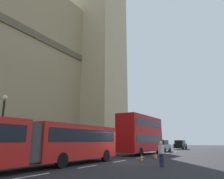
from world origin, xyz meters
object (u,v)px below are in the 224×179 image
object	(u,v)px
sedan_lead	(162,146)
pedestrian_near_cones	(161,153)
sedan_trailing	(180,145)
traffic_cone_middle	(156,156)
double_decker_bus	(141,133)
street_lamp	(2,123)
articulated_bus	(23,140)
traffic_cone_west	(142,158)

from	to	relation	value
sedan_lead	pedestrian_near_cones	distance (m)	21.41
sedan_trailing	traffic_cone_middle	world-z (taller)	sedan_trailing
double_decker_bus	sedan_trailing	distance (m)	20.39
pedestrian_near_cones	traffic_cone_middle	bearing A→B (deg)	22.56
sedan_lead	traffic_cone_middle	xyz separation A→B (m)	(-14.20, -3.87, -0.63)
sedan_trailing	street_lamp	xyz separation A→B (m)	(-37.12, 4.70, 2.14)
traffic_cone_middle	pedestrian_near_cones	size ratio (longest dim) A/B	0.34
sedan_lead	sedan_trailing	bearing A→B (deg)	-0.98
articulated_bus	traffic_cone_west	world-z (taller)	articulated_bus
pedestrian_near_cones	double_decker_bus	bearing A→B (deg)	28.38
pedestrian_near_cones	sedan_trailing	bearing A→B (deg)	10.97
articulated_bus	traffic_cone_middle	world-z (taller)	articulated_bus
articulated_bus	double_decker_bus	world-z (taller)	double_decker_bus
articulated_bus	sedan_lead	world-z (taller)	articulated_bus
traffic_cone_middle	street_lamp	world-z (taller)	street_lamp
double_decker_bus	traffic_cone_middle	world-z (taller)	double_decker_bus
street_lamp	traffic_cone_west	bearing A→B (deg)	-44.10
traffic_cone_middle	street_lamp	xyz separation A→B (m)	(-11.09, 8.37, 2.77)
traffic_cone_west	street_lamp	world-z (taller)	street_lamp
double_decker_bus	pedestrian_near_cones	distance (m)	13.69
sedan_trailing	traffic_cone_middle	distance (m)	26.30
street_lamp	pedestrian_near_cones	xyz separation A→B (m)	(4.87, -10.95, -2.14)
sedan_lead	traffic_cone_west	xyz separation A→B (m)	(-16.99, -3.54, -0.63)
sedan_lead	sedan_trailing	size ratio (longest dim) A/B	1.00
articulated_bus	street_lamp	xyz separation A→B (m)	(1.36, 4.51, 1.31)
articulated_bus	sedan_trailing	world-z (taller)	articulated_bus
sedan_trailing	traffic_cone_west	xyz separation A→B (m)	(-28.82, -3.34, -0.63)
street_lamp	pedestrian_near_cones	size ratio (longest dim) A/B	3.12
articulated_bus	double_decker_bus	bearing A→B (deg)	0.01
sedan_lead	traffic_cone_middle	bearing A→B (deg)	-164.76
sedan_lead	traffic_cone_west	size ratio (longest dim) A/B	7.59
double_decker_bus	traffic_cone_west	xyz separation A→B (m)	(-8.51, -3.54, -2.43)
sedan_trailing	traffic_cone_middle	size ratio (longest dim) A/B	7.59
double_decker_bus	sedan_trailing	size ratio (longest dim) A/B	2.25
articulated_bus	traffic_cone_middle	bearing A→B (deg)	-17.25
articulated_bus	sedan_trailing	xyz separation A→B (m)	(38.48, -0.20, -0.83)
traffic_cone_west	traffic_cone_middle	size ratio (longest dim) A/B	1.00
traffic_cone_west	pedestrian_near_cones	size ratio (longest dim) A/B	0.34
traffic_cone_west	traffic_cone_middle	xyz separation A→B (m)	(2.79, -0.33, 0.00)
traffic_cone_west	pedestrian_near_cones	xyz separation A→B (m)	(-3.43, -2.91, 0.63)
traffic_cone_middle	sedan_trailing	bearing A→B (deg)	8.02
sedan_trailing	street_lamp	bearing A→B (deg)	172.78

